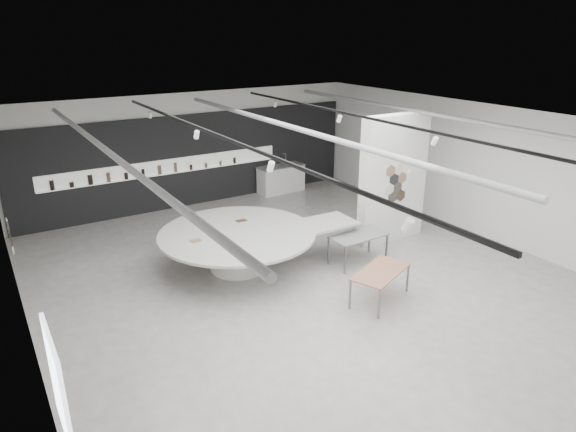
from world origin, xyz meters
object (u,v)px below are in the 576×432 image
display_island (241,244)px  sample_table_stone (358,238)px  partition_column (393,179)px  sample_table_wood (381,273)px  kitchen_counter (281,179)px

display_island → sample_table_stone: (2.71, -1.32, 0.05)m
display_island → sample_table_stone: bearing=-24.9°
partition_column → sample_table_wood: size_ratio=2.09×
display_island → sample_table_stone: size_ratio=3.33×
kitchen_counter → partition_column: bearing=-89.1°
display_island → kitchen_counter: kitchen_counter is taller
sample_table_wood → display_island: bearing=121.0°
display_island → sample_table_stone: display_island is taller
display_island → sample_table_stone: 3.01m
kitchen_counter → display_island: bearing=-132.5°
sample_table_wood → kitchen_counter: 8.43m
display_island → kitchen_counter: size_ratio=2.81×
sample_table_wood → sample_table_stone: sample_table_stone is taller
partition_column → kitchen_counter: (-0.32, 5.53, -1.30)m
sample_table_stone → sample_table_wood: bearing=-115.1°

